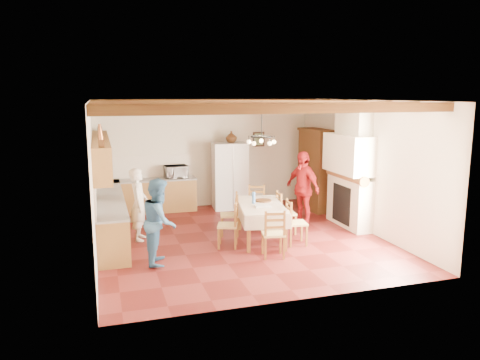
# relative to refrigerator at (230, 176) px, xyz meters

# --- Properties ---
(floor) EXTENTS (6.00, 6.50, 0.02)m
(floor) POSITION_rel_refrigerator_xyz_m (-0.55, -2.77, -0.92)
(floor) COLOR #4F1311
(floor) RESTS_ON ground
(ceiling) EXTENTS (6.00, 6.50, 0.02)m
(ceiling) POSITION_rel_refrigerator_xyz_m (-0.55, -2.77, 2.10)
(ceiling) COLOR white
(ceiling) RESTS_ON ground
(wall_back) EXTENTS (6.00, 0.02, 3.00)m
(wall_back) POSITION_rel_refrigerator_xyz_m (-0.55, 0.49, 0.59)
(wall_back) COLOR beige
(wall_back) RESTS_ON ground
(wall_front) EXTENTS (6.00, 0.02, 3.00)m
(wall_front) POSITION_rel_refrigerator_xyz_m (-0.55, -6.03, 0.59)
(wall_front) COLOR beige
(wall_front) RESTS_ON ground
(wall_left) EXTENTS (0.02, 6.50, 3.00)m
(wall_left) POSITION_rel_refrigerator_xyz_m (-3.56, -2.77, 0.59)
(wall_left) COLOR beige
(wall_left) RESTS_ON ground
(wall_right) EXTENTS (0.02, 6.50, 3.00)m
(wall_right) POSITION_rel_refrigerator_xyz_m (2.46, -2.77, 0.59)
(wall_right) COLOR beige
(wall_right) RESTS_ON ground
(ceiling_beams) EXTENTS (6.00, 6.30, 0.16)m
(ceiling_beams) POSITION_rel_refrigerator_xyz_m (-0.55, -2.77, 2.00)
(ceiling_beams) COLOR #37190E
(ceiling_beams) RESTS_ON ground
(lower_cabinets_left) EXTENTS (0.60, 4.30, 0.86)m
(lower_cabinets_left) POSITION_rel_refrigerator_xyz_m (-3.25, -1.72, -0.48)
(lower_cabinets_left) COLOR brown
(lower_cabinets_left) RESTS_ON ground
(lower_cabinets_back) EXTENTS (2.30, 0.60, 0.86)m
(lower_cabinets_back) POSITION_rel_refrigerator_xyz_m (-2.10, 0.18, -0.48)
(lower_cabinets_back) COLOR brown
(lower_cabinets_back) RESTS_ON ground
(countertop_left) EXTENTS (0.62, 4.30, 0.04)m
(countertop_left) POSITION_rel_refrigerator_xyz_m (-3.25, -1.72, -0.03)
(countertop_left) COLOR gray
(countertop_left) RESTS_ON lower_cabinets_left
(countertop_back) EXTENTS (2.34, 0.62, 0.04)m
(countertop_back) POSITION_rel_refrigerator_xyz_m (-2.10, 0.18, -0.03)
(countertop_back) COLOR gray
(countertop_back) RESTS_ON lower_cabinets_back
(backsplash_left) EXTENTS (0.03, 4.30, 0.60)m
(backsplash_left) POSITION_rel_refrigerator_xyz_m (-3.54, -1.72, 0.29)
(backsplash_left) COLOR silver
(backsplash_left) RESTS_ON ground
(backsplash_back) EXTENTS (2.30, 0.03, 0.60)m
(backsplash_back) POSITION_rel_refrigerator_xyz_m (-2.10, 0.46, 0.29)
(backsplash_back) COLOR silver
(backsplash_back) RESTS_ON ground
(upper_cabinets) EXTENTS (0.35, 4.20, 0.70)m
(upper_cabinets) POSITION_rel_refrigerator_xyz_m (-3.38, -1.72, 0.94)
(upper_cabinets) COLOR brown
(upper_cabinets) RESTS_ON ground
(fireplace) EXTENTS (0.56, 1.60, 2.80)m
(fireplace) POSITION_rel_refrigerator_xyz_m (2.17, -2.57, 0.49)
(fireplace) COLOR beige
(fireplace) RESTS_ON ground
(wall_picture) EXTENTS (0.34, 0.03, 0.42)m
(wall_picture) POSITION_rel_refrigerator_xyz_m (1.00, 0.46, 0.94)
(wall_picture) COLOR #322018
(wall_picture) RESTS_ON ground
(refrigerator) EXTENTS (0.97, 0.82, 1.83)m
(refrigerator) POSITION_rel_refrigerator_xyz_m (0.00, 0.00, 0.00)
(refrigerator) COLOR silver
(refrigerator) RESTS_ON floor
(hutch) EXTENTS (0.61, 1.26, 2.21)m
(hutch) POSITION_rel_refrigerator_xyz_m (2.20, -0.82, 0.19)
(hutch) COLOR #3D280F
(hutch) RESTS_ON floor
(dining_table) EXTENTS (1.23, 1.94, 0.79)m
(dining_table) POSITION_rel_refrigerator_xyz_m (-0.13, -2.99, -0.21)
(dining_table) COLOR silver
(dining_table) RESTS_ON floor
(chandelier) EXTENTS (0.47, 0.47, 0.03)m
(chandelier) POSITION_rel_refrigerator_xyz_m (-0.13, -2.99, 1.34)
(chandelier) COLOR black
(chandelier) RESTS_ON ground
(chair_left_near) EXTENTS (0.52, 0.53, 0.96)m
(chair_left_near) POSITION_rel_refrigerator_xyz_m (-0.95, -3.24, -0.43)
(chair_left_near) COLOR brown
(chair_left_near) RESTS_ON floor
(chair_left_far) EXTENTS (0.49, 0.50, 0.96)m
(chair_left_far) POSITION_rel_refrigerator_xyz_m (-0.69, -2.44, -0.43)
(chair_left_far) COLOR brown
(chair_left_far) RESTS_ON floor
(chair_right_near) EXTENTS (0.45, 0.47, 0.96)m
(chair_right_near) POSITION_rel_refrigerator_xyz_m (0.48, -3.50, -0.43)
(chair_right_near) COLOR brown
(chair_right_near) RESTS_ON floor
(chair_right_far) EXTENTS (0.44, 0.46, 0.96)m
(chair_right_far) POSITION_rel_refrigerator_xyz_m (0.59, -2.67, -0.43)
(chair_right_far) COLOR brown
(chair_right_far) RESTS_ON floor
(chair_end_near) EXTENTS (0.49, 0.47, 0.96)m
(chair_end_near) POSITION_rel_refrigerator_xyz_m (-0.26, -4.08, -0.43)
(chair_end_near) COLOR brown
(chair_end_near) RESTS_ON floor
(chair_end_far) EXTENTS (0.54, 0.53, 0.96)m
(chair_end_far) POSITION_rel_refrigerator_xyz_m (0.15, -1.83, -0.43)
(chair_end_far) COLOR brown
(chair_end_far) RESTS_ON floor
(person_man) EXTENTS (0.47, 0.63, 1.58)m
(person_man) POSITION_rel_refrigerator_xyz_m (-2.65, -2.22, -0.12)
(person_man) COLOR silver
(person_man) RESTS_ON floor
(person_woman_blue) EXTENTS (0.75, 0.89, 1.61)m
(person_woman_blue) POSITION_rel_refrigerator_xyz_m (-2.40, -3.76, -0.11)
(person_woman_blue) COLOR #346089
(person_woman_blue) RESTS_ON floor
(person_woman_red) EXTENTS (0.76, 1.13, 1.79)m
(person_woman_red) POSITION_rel_refrigerator_xyz_m (1.25, -2.07, -0.02)
(person_woman_red) COLOR #A5191C
(person_woman_red) RESTS_ON floor
(microwave) EXTENTS (0.64, 0.47, 0.33)m
(microwave) POSITION_rel_refrigerator_xyz_m (-1.45, 0.18, 0.15)
(microwave) COLOR silver
(microwave) RESTS_ON countertop_back
(fridge_vase) EXTENTS (0.36, 0.36, 0.32)m
(fridge_vase) POSITION_rel_refrigerator_xyz_m (0.06, 0.00, 1.07)
(fridge_vase) COLOR #3D280F
(fridge_vase) RESTS_ON refrigerator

